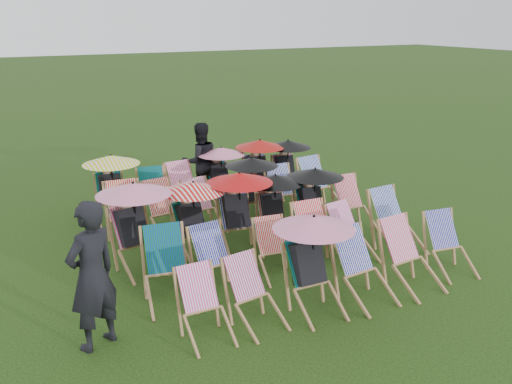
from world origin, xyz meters
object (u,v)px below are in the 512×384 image
deckchair_29 (288,167)px  person_rear (200,162)px  deckchair_0 (205,307)px  deckchair_5 (451,245)px  person_left (92,276)px

deckchair_29 → person_rear: 1.90m
deckchair_29 → person_rear: person_rear is taller
deckchair_0 → deckchair_5: (4.04, -0.00, 0.02)m
deckchair_0 → person_left: person_left is taller
deckchair_5 → person_rear: 5.47m
deckchair_0 → person_rear: size_ratio=0.51×
deckchair_0 → deckchair_29: size_ratio=0.71×
deckchair_5 → person_rear: bearing=119.5°
person_rear → deckchair_5: bearing=113.6°
deckchair_0 → person_rear: bearing=68.2°
deckchair_5 → person_rear: (-2.00, 5.08, 0.39)m
deckchair_0 → person_rear: person_rear is taller
person_left → deckchair_29: bearing=-167.6°
person_rear → deckchair_29: bearing=165.5°
deckchair_5 → person_left: size_ratio=0.48×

